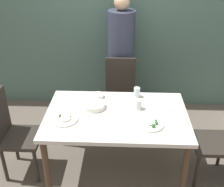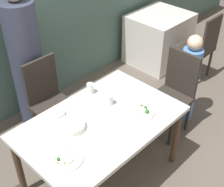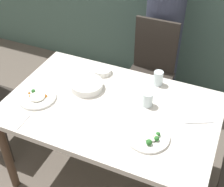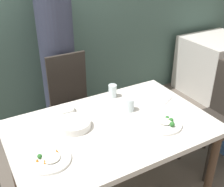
% 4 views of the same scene
% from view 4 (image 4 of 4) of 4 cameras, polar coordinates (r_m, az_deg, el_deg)
% --- Properties ---
extents(dining_table, '(1.40, 0.90, 0.72)m').
position_cam_4_polar(dining_table, '(2.01, -0.08, -8.36)').
color(dining_table, silver).
rests_on(dining_table, ground_plane).
extents(chair_adult_spot, '(0.40, 0.40, 0.95)m').
position_cam_4_polar(chair_adult_spot, '(2.70, -7.92, -1.63)').
color(chair_adult_spot, '#2D2823').
rests_on(chair_adult_spot, ground_plane).
extents(chair_child_spot, '(0.40, 0.40, 0.95)m').
position_cam_4_polar(chair_child_spot, '(2.64, 20.87, -4.18)').
color(chair_child_spot, '#2D2823').
rests_on(chair_child_spot, ground_plane).
extents(person_adult, '(0.34, 0.34, 1.67)m').
position_cam_4_polar(person_adult, '(2.87, -10.85, 5.85)').
color(person_adult, '#33384C').
rests_on(person_adult, ground_plane).
extents(bowl_curry, '(0.23, 0.23, 0.05)m').
position_cam_4_polar(bowl_curry, '(1.95, -7.71, -6.17)').
color(bowl_curry, white).
rests_on(bowl_curry, dining_table).
extents(plate_rice_adult, '(0.26, 0.26, 0.05)m').
position_cam_4_polar(plate_rice_adult, '(1.72, -12.65, -12.83)').
color(plate_rice_adult, white).
rests_on(plate_rice_adult, dining_table).
extents(plate_rice_child, '(0.26, 0.26, 0.05)m').
position_cam_4_polar(plate_rice_child, '(1.99, 10.47, -6.03)').
color(plate_rice_child, white).
rests_on(plate_rice_child, dining_table).
extents(bowl_rice_small, '(0.13, 0.13, 0.04)m').
position_cam_4_polar(bowl_rice_small, '(2.13, -9.43, -3.27)').
color(bowl_rice_small, white).
rests_on(bowl_rice_small, dining_table).
extents(glass_water_tall, '(0.07, 0.07, 0.10)m').
position_cam_4_polar(glass_water_tall, '(2.11, 3.60, -2.30)').
color(glass_water_tall, silver).
rests_on(glass_water_tall, dining_table).
extents(glass_water_short, '(0.07, 0.07, 0.11)m').
position_cam_4_polar(glass_water_short, '(2.29, 0.12, 0.52)').
color(glass_water_short, silver).
rests_on(glass_water_short, dining_table).
extents(fork_steel, '(0.17, 0.10, 0.01)m').
position_cam_4_polar(fork_steel, '(2.30, 11.27, -1.37)').
color(fork_steel, silver).
rests_on(fork_steel, dining_table).
extents(background_table, '(0.83, 0.74, 0.75)m').
position_cam_4_polar(background_table, '(4.08, 20.16, 5.44)').
color(background_table, silver).
rests_on(background_table, ground_plane).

